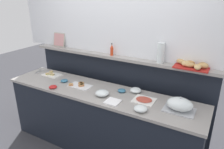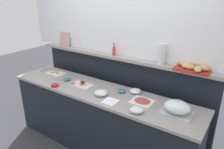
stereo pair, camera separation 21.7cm
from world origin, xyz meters
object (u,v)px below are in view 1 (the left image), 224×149
Objects in this scene: cold_cuts_platter at (144,100)px; framed_picture at (59,40)px; serving_cloche at (180,105)px; napkin_stack at (113,102)px; sandwich_platter_rear at (52,75)px; bread_basket at (191,65)px; water_carafe at (161,53)px; glass_bowl_small at (141,109)px; serving_tongs at (38,72)px; condiment_bowl_dark at (122,91)px; sandwich_platter_front at (80,85)px; glass_bowl_large at (136,90)px; condiment_bowl_teal at (53,87)px; glass_bowl_medium at (102,93)px; condiment_bowl_red at (64,81)px; hot_sauce_bottle at (112,50)px.

framed_picture is (-1.69, 0.42, 0.49)m from cold_cuts_platter.
serving_cloche is 2.00× the size of napkin_stack.
sandwich_platter_rear is 0.69× the size of bread_basket.
framed_picture is 1.74m from water_carafe.
glass_bowl_small is (0.05, -0.24, 0.02)m from cold_cuts_platter.
sandwich_platter_rear is 1.57× the size of serving_tongs.
cold_cuts_platter is 1.40× the size of serving_tongs.
condiment_bowl_dark is at bearing 0.08° from sandwich_platter_rear.
water_carafe reaches higher than napkin_stack.
sandwich_platter_rear is 2.09m from bread_basket.
bread_basket is at bearing 16.72° from sandwich_platter_front.
water_carafe reaches higher than cold_cuts_platter.
condiment_bowl_dark is at bearing -153.62° from glass_bowl_large.
glass_bowl_large is 1.70m from serving_tongs.
serving_cloche is at bearing 8.65° from condiment_bowl_teal.
glass_bowl_small is at bearing -9.39° from serving_tongs.
sandwich_platter_front is 1.37m from serving_cloche.
glass_bowl_small is (0.57, -0.11, -0.00)m from glass_bowl_medium.
glass_bowl_small is at bearing -77.35° from cold_cuts_platter.
hot_sauce_bottle reaches higher than condiment_bowl_red.
glass_bowl_large is 0.18m from condiment_bowl_dark.
cold_cuts_platter is 1.49× the size of hot_sauce_bottle.
napkin_stack is at bearing -107.84° from glass_bowl_large.
cold_cuts_platter is 1.76× the size of glass_bowl_large.
hot_sauce_bottle is 0.68× the size of water_carafe.
condiment_bowl_teal is at bearing -87.07° from condiment_bowl_red.
cold_cuts_platter is at bearing 35.85° from napkin_stack.
framed_picture is at bearing 168.17° from serving_cloche.
hot_sauce_bottle is at bearing 17.35° from sandwich_platter_rear.
glass_bowl_large is (-0.61, 0.19, -0.05)m from serving_cloche.
glass_bowl_small is at bearing -11.21° from sandwich_platter_rear.
sandwich_platter_front is 0.76× the size of bread_basket.
serving_cloche is 0.71m from water_carafe.
bread_basket is at bearing -0.01° from hot_sauce_bottle.
napkin_stack is (0.92, -0.20, -0.01)m from condiment_bowl_red.
framed_picture reaches higher than condiment_bowl_teal.
sandwich_platter_rear is 1.69× the size of glass_bowl_medium.
serving_cloche is 1.66m from condiment_bowl_teal.
glass_bowl_medium is 0.72m from condiment_bowl_red.
framed_picture is at bearing 166.06° from condiment_bowl_dark.
glass_bowl_small is (1.65, -0.33, 0.02)m from sandwich_platter_rear.
sandwich_platter_front is at bearing -124.24° from hot_sauce_bottle.
napkin_stack is 0.40× the size of bread_basket.
cold_cuts_platter is 0.38m from napkin_stack.
hot_sauce_bottle reaches higher than glass_bowl_large.
glass_bowl_large is 0.80× the size of serving_tongs.
sandwich_platter_rear is 1.26× the size of framed_picture.
sandwich_platter_front is at bearing -31.46° from framed_picture.
water_carafe is (0.05, 0.38, 0.51)m from cold_cuts_platter.
glass_bowl_medium is 1.60× the size of condiment_bowl_teal.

